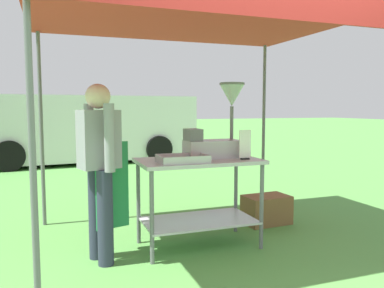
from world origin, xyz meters
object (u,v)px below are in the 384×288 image
at_px(menu_sign, 245,147).
at_px(donut_fryer, 217,130).
at_px(donut_tray, 182,160).
at_px(supply_crate, 266,210).
at_px(van_white, 82,128).
at_px(vendor, 100,163).
at_px(stall_canopy, 196,22).
at_px(donut_cart, 199,183).

bearing_deg(menu_sign, donut_fryer, 128.38).
distance_m(donut_tray, supply_crate, 1.58).
distance_m(menu_sign, van_white, 7.06).
bearing_deg(vendor, stall_canopy, 9.63).
relative_size(donut_fryer, vendor, 0.48).
xyz_separation_m(donut_cart, van_white, (-0.63, 6.81, 0.23)).
xyz_separation_m(menu_sign, van_white, (-1.06, 6.98, -0.14)).
bearing_deg(stall_canopy, donut_fryer, -3.83).
height_order(stall_canopy, menu_sign, stall_canopy).
bearing_deg(donut_tray, supply_crate, 24.63).
bearing_deg(menu_sign, stall_canopy, 148.50).
distance_m(donut_cart, donut_fryer, 0.58).
distance_m(stall_canopy, vendor, 1.66).
height_order(donut_cart, donut_fryer, donut_fryer).
distance_m(stall_canopy, donut_fryer, 1.10).
relative_size(donut_tray, vendor, 0.29).
relative_size(menu_sign, van_white, 0.05).
bearing_deg(stall_canopy, supply_crate, 17.81).
bearing_deg(van_white, stall_canopy, -84.65).
bearing_deg(vendor, supply_crate, 13.94).
bearing_deg(stall_canopy, vendor, -170.37).
relative_size(donut_tray, donut_fryer, 0.60).
distance_m(donut_fryer, van_white, 6.79).
distance_m(donut_cart, supply_crate, 1.23).
xyz_separation_m(donut_tray, donut_fryer, (0.46, 0.23, 0.26)).
distance_m(donut_cart, donut_tray, 0.37).
bearing_deg(donut_tray, menu_sign, -1.49).
relative_size(supply_crate, van_white, 0.10).
xyz_separation_m(stall_canopy, van_white, (-0.63, 6.71, -1.36)).
relative_size(donut_fryer, supply_crate, 1.38).
bearing_deg(donut_fryer, stall_canopy, 176.17).
height_order(supply_crate, van_white, van_white).
height_order(donut_cart, menu_sign, menu_sign).
relative_size(menu_sign, supply_crate, 0.53).
distance_m(donut_cart, menu_sign, 0.59).
bearing_deg(donut_cart, menu_sign, -21.04).
relative_size(stall_canopy, supply_crate, 5.67).
bearing_deg(van_white, supply_crate, -75.30).
bearing_deg(van_white, donut_cart, -84.72).
distance_m(vendor, van_white, 6.89).
relative_size(donut_tray, van_white, 0.08).
distance_m(stall_canopy, supply_crate, 2.34).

